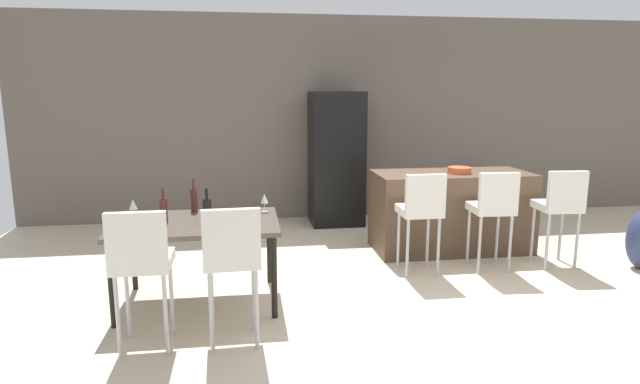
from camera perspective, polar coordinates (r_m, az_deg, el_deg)
ground_plane at (r=5.44m, az=12.14°, el=-9.05°), size 10.00×10.00×0.00m
back_wall at (r=7.77m, az=5.48°, el=8.04°), size 10.00×0.12×2.90m
kitchen_island at (r=6.28m, az=14.14°, el=-2.06°), size 1.79×0.79×0.92m
bar_chair_left at (r=5.30m, az=11.06°, el=-1.67°), size 0.40×0.40×1.05m
bar_chair_middle at (r=5.59m, az=18.49°, el=-1.37°), size 0.43×0.43×1.05m
bar_chair_right at (r=5.96m, az=24.88°, el=-1.09°), size 0.43×0.43×1.05m
dining_table at (r=4.62m, az=-13.33°, el=-3.91°), size 1.39×0.94×0.74m
dining_chair_near at (r=3.86m, az=-19.06°, el=-6.83°), size 0.40×0.40×1.05m
dining_chair_far at (r=3.79m, az=-9.64°, el=-6.69°), size 0.42×0.42×1.05m
wine_bottle_middle at (r=4.58m, az=-16.78°, el=-1.93°), size 0.06×0.06×0.30m
wine_bottle_near at (r=4.95m, az=-13.67°, el=-0.80°), size 0.06×0.06×0.31m
wine_bottle_left at (r=4.42m, az=-12.27°, el=-2.11°), size 0.07×0.07×0.31m
wine_glass_right at (r=4.82m, az=-6.12°, el=-0.75°), size 0.07×0.07×0.17m
wine_glass_far at (r=4.82m, az=-19.83°, el=-1.34°), size 0.07×0.07×0.17m
refrigerator at (r=7.27m, az=1.78°, el=3.70°), size 0.72×0.68×1.84m
fruit_bowl at (r=6.15m, az=15.04°, el=2.33°), size 0.26×0.26×0.07m
potted_plant at (r=8.05m, az=17.89°, el=0.09°), size 0.47×0.47×0.66m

